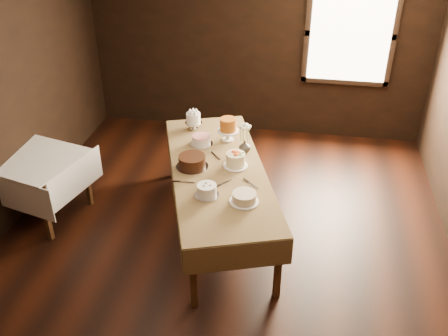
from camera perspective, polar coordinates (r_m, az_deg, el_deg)
floor at (r=5.55m, az=-0.36°, el=-9.46°), size 5.00×6.00×0.01m
wall_back at (r=7.51m, az=3.83°, el=14.08°), size 5.00×0.02×2.80m
window at (r=7.37m, az=14.25°, el=14.51°), size 1.10×0.05×1.30m
display_table at (r=5.48m, az=-0.67°, el=-0.59°), size 1.76×2.73×0.79m
side_table at (r=6.11m, az=-20.56°, el=0.29°), size 1.11×1.11×0.77m
cake_meringue at (r=6.24m, az=-3.52°, el=5.32°), size 0.24×0.24×0.23m
cake_lattice at (r=5.91m, az=-2.60°, el=3.14°), size 0.27×0.27×0.10m
cake_caramel at (r=5.96m, az=0.47°, el=4.29°), size 0.28×0.28×0.30m
cake_chocolate at (r=5.45m, az=-3.68°, el=0.70°), size 0.42×0.42×0.14m
cake_flowers at (r=5.46m, az=1.33°, el=0.91°), size 0.30×0.30×0.16m
cake_swirl at (r=4.98m, az=-1.99°, el=-2.61°), size 0.25×0.25×0.13m
cake_cream at (r=4.90m, az=2.33°, el=-3.43°), size 0.29×0.29×0.10m
cake_server_a at (r=5.21m, az=0.21°, el=-1.62°), size 0.17×0.20×0.01m
cake_server_b at (r=5.17m, az=3.39°, el=-2.02°), size 0.19×0.18×0.01m
cake_server_c at (r=5.73m, az=-1.31°, el=1.71°), size 0.17×0.20×0.01m
cake_server_d at (r=5.75m, az=2.09°, el=1.76°), size 0.05×0.24×0.01m
cake_server_e at (r=5.22m, az=-4.18°, el=-1.64°), size 0.24×0.03×0.01m
flower_vase at (r=5.74m, az=2.39°, el=2.49°), size 0.18×0.18×0.14m
flower_bouquet at (r=5.65m, az=2.43°, el=4.18°), size 0.14×0.14×0.20m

